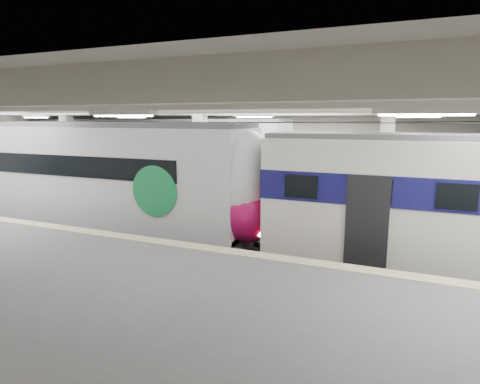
% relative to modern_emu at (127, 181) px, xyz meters
% --- Properties ---
extents(station_hall, '(36.00, 24.00, 5.75)m').
position_rel_modern_emu_xyz_m(station_hall, '(4.84, -1.74, 0.94)').
color(station_hall, black).
rests_on(station_hall, ground).
extents(modern_emu, '(14.66, 3.03, 4.69)m').
position_rel_modern_emu_xyz_m(modern_emu, '(0.00, 0.00, 0.00)').
color(modern_emu, silver).
rests_on(modern_emu, ground).
extents(far_train, '(15.31, 3.66, 4.81)m').
position_rel_modern_emu_xyz_m(far_train, '(-2.54, 5.50, 0.18)').
color(far_train, silver).
rests_on(far_train, ground).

